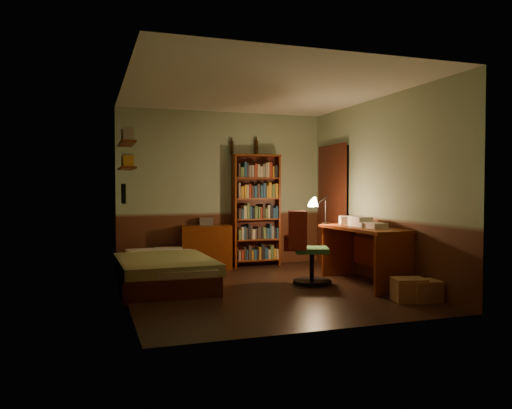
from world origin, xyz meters
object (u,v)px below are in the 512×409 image
object	(u,v)px
desk_lamp	(326,206)
cardboard_box_b	(424,291)
office_chair	(312,249)
cardboard_box_a	(409,290)
dresser	(207,247)
mini_stereo	(206,221)
bookshelf	(257,210)
desk	(364,256)
bed	(163,260)

from	to	relation	value
desk_lamp	cardboard_box_b	bearing A→B (deg)	-100.67
office_chair	cardboard_box_a	distance (m)	1.50
dresser	mini_stereo	size ratio (longest dim) A/B	3.61
mini_stereo	office_chair	bearing A→B (deg)	-48.89
mini_stereo	cardboard_box_b	size ratio (longest dim) A/B	0.64
dresser	mini_stereo	distance (m)	0.43
bookshelf	office_chair	size ratio (longest dim) A/B	1.97
office_chair	cardboard_box_a	bearing A→B (deg)	-43.16
bookshelf	desk	size ratio (longest dim) A/B	1.28
dresser	mini_stereo	bearing A→B (deg)	93.64
bed	mini_stereo	world-z (taller)	mini_stereo
bookshelf	desk_lamp	bearing A→B (deg)	-57.65
mini_stereo	desk_lamp	world-z (taller)	desk_lamp
dresser	desk_lamp	size ratio (longest dim) A/B	1.47
dresser	desk_lamp	distance (m)	2.07
dresser	office_chair	bearing A→B (deg)	-45.91
bed	cardboard_box_a	xyz separation A→B (m)	(2.58, -2.01, -0.19)
bed	desk	distance (m)	2.78
mini_stereo	bookshelf	world-z (taller)	bookshelf
desk	cardboard_box_b	world-z (taller)	desk
office_chair	desk	bearing A→B (deg)	0.99
dresser	cardboard_box_a	world-z (taller)	dresser
bookshelf	dresser	bearing A→B (deg)	-169.09
mini_stereo	bed	bearing A→B (deg)	-117.57
cardboard_box_a	cardboard_box_b	world-z (taller)	cardboard_box_a
dresser	bookshelf	xyz separation A→B (m)	(0.88, 0.08, 0.59)
bed	bookshelf	size ratio (longest dim) A/B	1.15
dresser	bookshelf	world-z (taller)	bookshelf
desk_lamp	cardboard_box_b	world-z (taller)	desk_lamp
dresser	cardboard_box_b	world-z (taller)	dresser
office_chair	cardboard_box_b	world-z (taller)	office_chair
desk	cardboard_box_b	bearing A→B (deg)	-86.39
dresser	office_chair	size ratio (longest dim) A/B	0.84
dresser	cardboard_box_b	distance (m)	3.60
mini_stereo	desk	xyz separation A→B (m)	(1.74, -2.06, -0.38)
desk_lamp	cardboard_box_b	xyz separation A→B (m)	(0.36, -1.86, -0.94)
mini_stereo	desk_lamp	size ratio (longest dim) A/B	0.41
desk	bed	bearing A→B (deg)	156.91
dresser	desk_lamp	bearing A→B (deg)	-26.60
mini_stereo	desk_lamp	xyz separation A→B (m)	(1.52, -1.32, 0.29)
bookshelf	cardboard_box_a	xyz separation A→B (m)	(0.84, -3.09, -0.81)
bed	desk	bearing A→B (deg)	-18.74
bed	desk	xyz separation A→B (m)	(2.62, -0.95, 0.07)
office_chair	mini_stereo	bearing A→B (deg)	141.36
desk	office_chair	bearing A→B (deg)	156.91
mini_stereo	cardboard_box_a	distance (m)	3.62
desk_lamp	cardboard_box_b	size ratio (longest dim) A/B	1.57
desk	mini_stereo	bearing A→B (deg)	127.03
mini_stereo	dresser	bearing A→B (deg)	-87.11
desk	cardboard_box_a	xyz separation A→B (m)	(-0.04, -1.07, -0.26)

